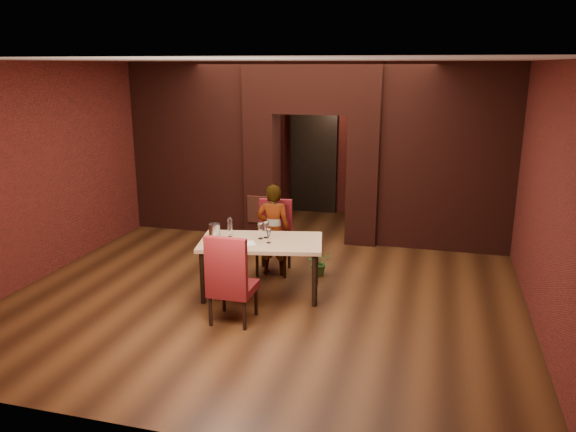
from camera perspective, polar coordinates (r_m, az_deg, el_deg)
name	(u,v)px	position (r m, az deg, el deg)	size (l,w,h in m)	color
floor	(282,274)	(8.74, -0.58, -5.94)	(8.00, 8.00, 0.00)	#4C2913
ceiling	(282,60)	(8.15, -0.64, 15.54)	(7.00, 8.00, 0.04)	silver
wall_back	(333,139)	(12.15, 4.58, 7.79)	(7.00, 0.04, 3.20)	maroon
wall_front	(148,261)	(4.70, -14.04, -4.49)	(7.00, 0.04, 3.20)	maroon
wall_left	(76,162)	(9.83, -20.73, 5.13)	(0.04, 8.00, 3.20)	maroon
wall_right	(537,186)	(8.09, 24.01, 2.83)	(0.04, 8.00, 3.20)	maroon
pillar_left	(262,175)	(10.53, -2.62, 4.22)	(0.55, 0.55, 2.30)	maroon
pillar_right	(364,180)	(10.12, 7.70, 3.65)	(0.55, 0.55, 2.30)	maroon
lintel	(313,88)	(10.10, 2.54, 12.90)	(2.45, 0.55, 0.90)	maroon
wing_wall_left	(192,148)	(10.97, -9.75, 6.84)	(2.27, 0.35, 3.20)	maroon
wing_wall_right	(447,158)	(9.96, 15.90, 5.66)	(2.27, 0.35, 3.20)	maroon
vent_panel	(258,209)	(10.39, -3.08, 0.67)	(0.40, 0.03, 0.50)	#AD4B32
rear_door	(314,164)	(12.25, 2.63, 5.29)	(0.90, 0.08, 2.10)	black
rear_door_frame	(313,164)	(12.21, 2.58, 5.26)	(1.02, 0.04, 2.22)	black
dining_table	(261,267)	(7.91, -2.71, -5.21)	(1.68, 0.94, 0.79)	tan
chair_far	(273,238)	(8.65, -1.50, -2.23)	(0.51, 0.51, 1.12)	maroon
chair_near	(233,277)	(7.06, -5.61, -6.21)	(0.53, 0.53, 1.16)	maroon
person_seated	(273,230)	(8.54, -1.50, -1.42)	(0.52, 0.34, 1.42)	white
wine_glass_a	(260,231)	(7.83, -2.82, -1.55)	(0.09, 0.09, 0.22)	white
wine_glass_b	(266,230)	(7.87, -2.24, -1.44)	(0.09, 0.09, 0.23)	white
wine_glass_c	(269,236)	(7.65, -1.97, -2.06)	(0.08, 0.08, 0.19)	white
tasting_sheet	(244,243)	(7.67, -4.49, -2.80)	(0.29, 0.21, 0.00)	white
wine_bucket	(215,231)	(7.95, -7.47, -1.49)	(0.16, 0.16, 0.20)	silver
water_bottle	(230,227)	(7.97, -5.92, -1.10)	(0.06, 0.06, 0.28)	white
potted_plant	(319,262)	(8.68, 3.18, -4.71)	(0.36, 0.31, 0.40)	#346C29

